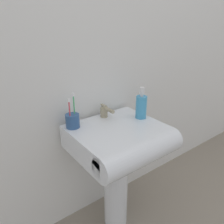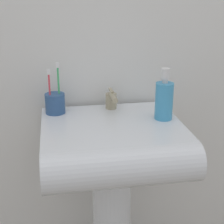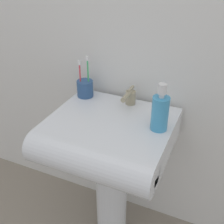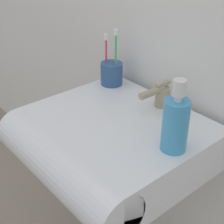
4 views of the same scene
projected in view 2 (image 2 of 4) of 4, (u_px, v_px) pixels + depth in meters
name	position (u px, v px, depth m)	size (l,w,h in m)	color
sink_pedestal	(112.00, 219.00, 1.39)	(0.15, 0.15, 0.58)	white
sink_basin	(114.00, 145.00, 1.22)	(0.50, 0.48, 0.13)	white
faucet	(112.00, 100.00, 1.37)	(0.04, 0.12, 0.08)	tan
toothbrush_cup	(55.00, 103.00, 1.33)	(0.08, 0.08, 0.20)	#2D5184
soap_bottle	(164.00, 99.00, 1.26)	(0.07, 0.07, 0.19)	#3F99CC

